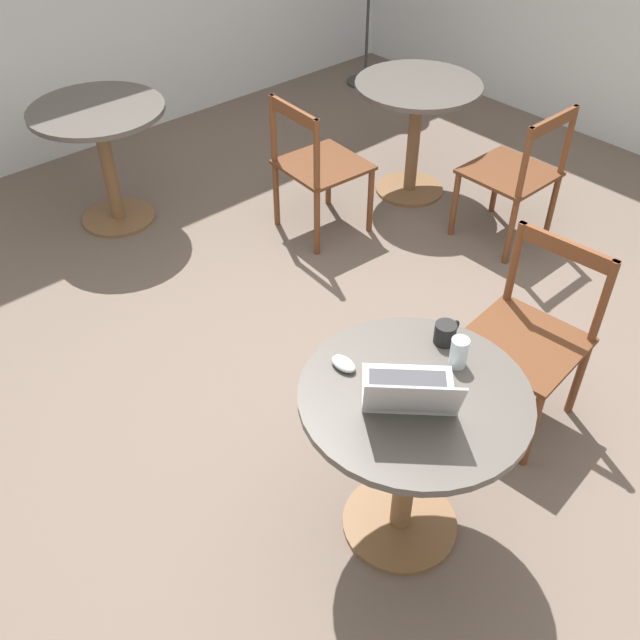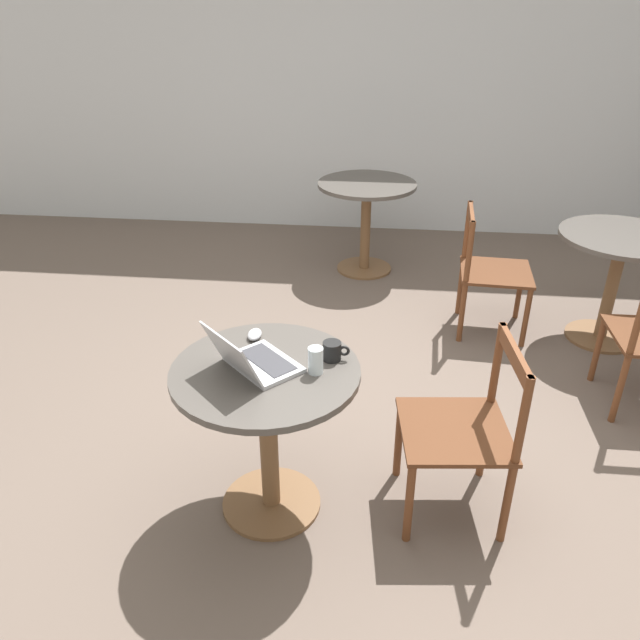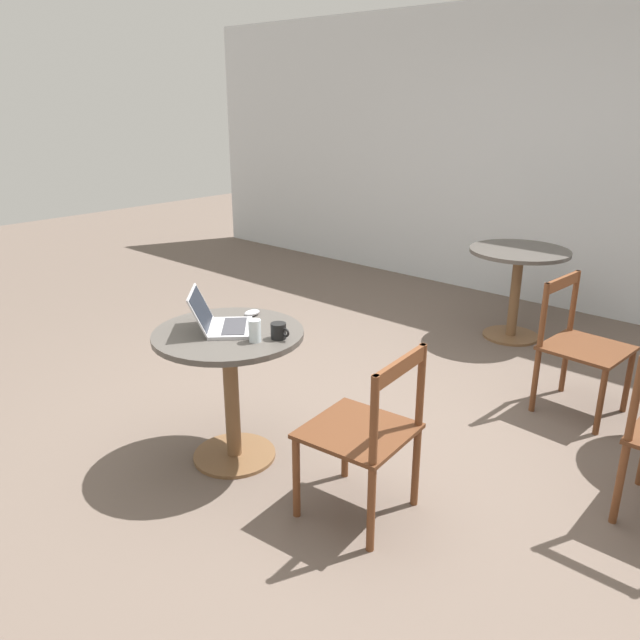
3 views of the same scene
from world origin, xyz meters
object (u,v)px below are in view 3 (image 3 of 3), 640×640
object	(u,v)px
cafe_table_near	(230,364)
cafe_table_far	(517,272)
chair_mid_left	(580,346)
chair_near_right	(366,433)
mug	(279,331)
mouse	(252,313)
laptop	(221,322)
drinking_glass	(255,331)

from	to	relation	value
cafe_table_near	cafe_table_far	bearing A→B (deg)	83.62
chair_mid_left	cafe_table_near	bearing A→B (deg)	-122.86
chair_near_right	mug	world-z (taller)	chair_near_right
cafe_table_far	chair_near_right	bearing A→B (deg)	-78.59
chair_mid_left	mouse	distance (m)	2.01
laptop	drinking_glass	distance (m)	0.25
mouse	laptop	bearing A→B (deg)	-79.28
chair_mid_left	laptop	world-z (taller)	laptop
cafe_table_near	chair_mid_left	xyz separation A→B (m)	(1.16, 1.79, -0.12)
chair_near_right	cafe_table_far	bearing A→B (deg)	101.41
drinking_glass	cafe_table_near	bearing A→B (deg)	179.56
chair_near_right	mouse	distance (m)	0.99
laptop	chair_near_right	bearing A→B (deg)	6.14
cafe_table_far	drinking_glass	world-z (taller)	drinking_glass
chair_mid_left	mug	size ratio (longest dim) A/B	7.41
mug	chair_near_right	bearing A→B (deg)	-1.84
cafe_table_far	mug	bearing A→B (deg)	-90.87
cafe_table_near	cafe_table_far	world-z (taller)	same
cafe_table_far	mouse	size ratio (longest dim) A/B	7.75
laptop	mouse	size ratio (longest dim) A/B	4.23
cafe_table_near	chair_mid_left	world-z (taller)	chair_mid_left
chair_near_right	drinking_glass	xyz separation A→B (m)	(-0.63, -0.09, 0.36)
cafe_table_far	mug	world-z (taller)	mug
cafe_table_near	mouse	distance (m)	0.33
cafe_table_far	chair_near_right	size ratio (longest dim) A/B	0.93
drinking_glass	laptop	bearing A→B (deg)	-178.42
mouse	drinking_glass	distance (m)	0.39
cafe_table_near	chair_near_right	distance (m)	0.85
cafe_table_far	chair_mid_left	bearing A→B (deg)	-47.26
laptop	cafe_table_near	bearing A→B (deg)	11.02
chair_near_right	chair_mid_left	distance (m)	1.74
cafe_table_far	chair_mid_left	size ratio (longest dim) A/B	0.93
cafe_table_far	chair_near_right	world-z (taller)	chair_near_right
chair_mid_left	laptop	size ratio (longest dim) A/B	1.98
chair_mid_left	drinking_glass	xyz separation A→B (m)	(-0.95, -1.79, 0.36)
chair_mid_left	mouse	size ratio (longest dim) A/B	8.35
chair_near_right	chair_mid_left	bearing A→B (deg)	79.28
cafe_table_near	chair_mid_left	size ratio (longest dim) A/B	0.93
chair_mid_left	mug	xyz separation A→B (m)	(-0.89, -1.69, 0.35)
cafe_table_near	mug	bearing A→B (deg)	21.57
cafe_table_near	laptop	xyz separation A→B (m)	(-0.04, -0.01, 0.23)
drinking_glass	mouse	bearing A→B (deg)	140.15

